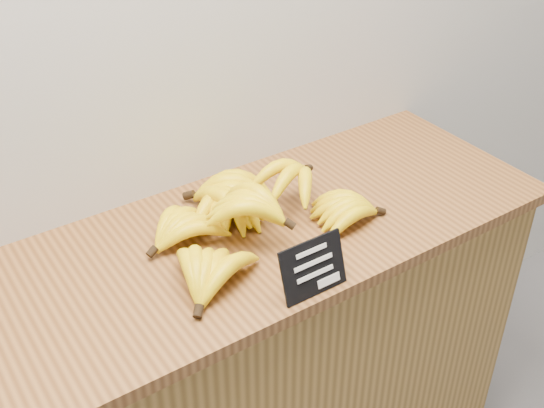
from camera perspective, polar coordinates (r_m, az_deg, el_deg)
The scene contains 4 objects.
counter at distance 1.84m, azimuth -0.90°, elevation -14.15°, with size 1.30×0.50×0.90m, color olive.
counter_top at distance 1.52m, azimuth -1.05°, elevation -2.40°, with size 1.36×0.54×0.03m, color brown.
chalkboard_sign at distance 1.32m, azimuth 3.48°, elevation -5.34°, with size 0.14×0.01×0.11m, color black.
banana_pile at distance 1.48m, azimuth -2.33°, elevation -0.78°, with size 0.56×0.43×0.12m.
Camera 1 is at (-0.50, 1.72, 1.82)m, focal length 45.00 mm.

